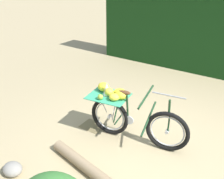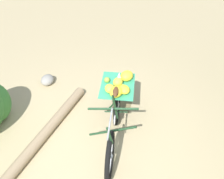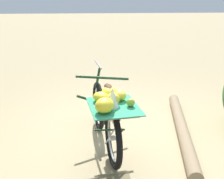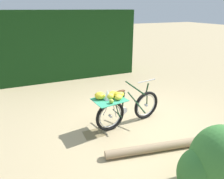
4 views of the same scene
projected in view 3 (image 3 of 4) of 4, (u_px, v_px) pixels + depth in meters
ground_plane at (116, 136)px, 4.21m from camera, size 60.00×60.00×0.00m
bicycle at (106, 114)px, 3.66m from camera, size 1.80×0.75×1.03m
fallen_log at (182, 128)px, 4.26m from camera, size 2.51×0.66×0.17m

